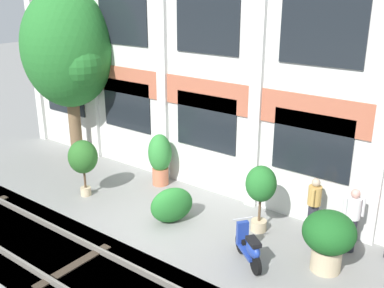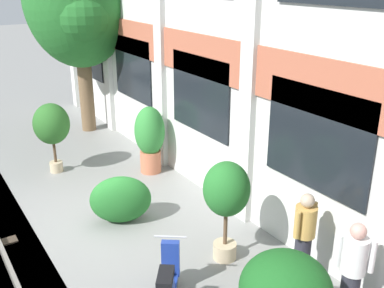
{
  "view_description": "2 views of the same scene",
  "coord_description": "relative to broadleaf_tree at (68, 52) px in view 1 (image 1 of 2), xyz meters",
  "views": [
    {
      "loc": [
        7.54,
        -8.11,
        6.17
      ],
      "look_at": [
        -0.05,
        1.85,
        1.72
      ],
      "focal_mm": 42.0,
      "sensor_mm": 36.0,
      "label": 1
    },
    {
      "loc": [
        7.95,
        -2.82,
        4.73
      ],
      "look_at": [
        1.3,
        1.45,
        1.72
      ],
      "focal_mm": 42.0,
      "sensor_mm": 36.0,
      "label": 2
    }
  ],
  "objects": [
    {
      "name": "potted_plant_tall_urn",
      "position": [
        2.7,
        -1.89,
        -2.74
      ],
      "size": [
        0.89,
        0.89,
        1.79
      ],
      "color": "tan",
      "rests_on": "ground"
    },
    {
      "name": "apartment_facade",
      "position": [
        5.42,
        0.93,
        0.19
      ],
      "size": [
        17.18,
        0.64,
        8.37
      ],
      "color": "silver",
      "rests_on": "ground"
    },
    {
      "name": "ground_plane",
      "position": [
        5.42,
        -1.81,
        -3.98
      ],
      "size": [
        80.0,
        80.0,
        0.0
      ],
      "primitive_type": "plane",
      "color": "gray"
    },
    {
      "name": "rail_tracks",
      "position": [
        5.42,
        -4.52,
        -4.11
      ],
      "size": [
        24.82,
        2.8,
        0.43
      ],
      "color": "#5B5449",
      "rests_on": "ground"
    },
    {
      "name": "resident_watching_tracks",
      "position": [
        10.24,
        -0.0,
        -3.09
      ],
      "size": [
        0.43,
        0.37,
        1.65
      ],
      "rotation": [
        0.0,
        0.0,
        -0.88
      ],
      "color": "#282833",
      "rests_on": "ground"
    },
    {
      "name": "scooter_second_parked",
      "position": [
        8.59,
        -1.99,
        -3.54
      ],
      "size": [
        1.16,
        0.89,
        0.98
      ],
      "rotation": [
        0.0,
        0.0,
        2.5
      ],
      "color": "black",
      "rests_on": "ground"
    },
    {
      "name": "potted_plant_low_pan",
      "position": [
        8.01,
        -0.5,
        -2.71
      ],
      "size": [
        0.8,
        0.8,
        1.84
      ],
      "color": "tan",
      "rests_on": "ground"
    },
    {
      "name": "resident_by_doorway",
      "position": [
        9.21,
        0.13,
        -3.12
      ],
      "size": [
        0.34,
        0.52,
        1.6
      ],
      "rotation": [
        0.0,
        0.0,
        -2.98
      ],
      "color": "#282833",
      "rests_on": "ground"
    },
    {
      "name": "broadleaf_tree",
      "position": [
        0.0,
        0.0,
        0.0
      ],
      "size": [
        3.34,
        3.19,
        6.14
      ],
      "color": "brown",
      "rests_on": "ground"
    },
    {
      "name": "potted_plant_glazed_jar",
      "position": [
        4.0,
        0.14,
        -3.03
      ],
      "size": [
        0.76,
        0.76,
        1.71
      ],
      "color": "#B76647",
      "rests_on": "ground"
    },
    {
      "name": "potted_plant_stone_basin",
      "position": [
        10.09,
        -1.11,
        -3.12
      ],
      "size": [
        1.19,
        1.19,
        1.45
      ],
      "color": "tan",
      "rests_on": "ground"
    },
    {
      "name": "topiary_hedge",
      "position": [
        5.86,
        -1.51,
        -3.49
      ],
      "size": [
        1.15,
        1.41,
        0.97
      ],
      "primitive_type": "ellipsoid",
      "rotation": [
        0.0,
        0.0,
        1.14
      ],
      "color": "#236B28",
      "rests_on": "ground"
    }
  ]
}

